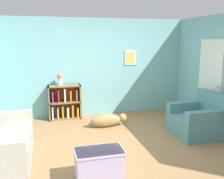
% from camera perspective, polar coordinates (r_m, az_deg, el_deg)
% --- Properties ---
extents(ground_plane, '(14.00, 14.00, 0.00)m').
position_cam_1_polar(ground_plane, '(4.99, 1.21, -12.79)').
color(ground_plane, '#997047').
extents(wall_back, '(5.60, 0.13, 2.60)m').
position_cam_1_polar(wall_back, '(6.79, -4.01, 5.05)').
color(wall_back, '#7AB7BC').
rests_on(wall_back, ground_plane).
extents(couch, '(0.82, 1.72, 0.86)m').
position_cam_1_polar(couch, '(4.63, -24.05, -11.42)').
color(couch, '#ADA89E').
rests_on(couch, ground_plane).
extents(bookshelf, '(0.83, 0.31, 0.89)m').
position_cam_1_polar(bookshelf, '(6.63, -10.70, -3.00)').
color(bookshelf, olive).
rests_on(bookshelf, ground_plane).
extents(recliner_chair, '(0.95, 0.95, 0.93)m').
position_cam_1_polar(recliner_chair, '(5.76, 19.17, -6.59)').
color(recliner_chair, slate).
rests_on(recliner_chair, ground_plane).
extents(coffee_table, '(0.71, 0.43, 0.47)m').
position_cam_1_polar(coffee_table, '(3.83, -2.93, -16.63)').
color(coffee_table, '#ADA3CC').
rests_on(coffee_table, ground_plane).
extents(dog, '(1.04, 0.27, 0.30)m').
position_cam_1_polar(dog, '(5.98, -1.02, -7.03)').
color(dog, '#9E7A4C').
rests_on(dog, ground_plane).
extents(vase, '(0.14, 0.14, 0.31)m').
position_cam_1_polar(vase, '(6.48, -11.82, 2.47)').
color(vase, silver).
rests_on(vase, bookshelf).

